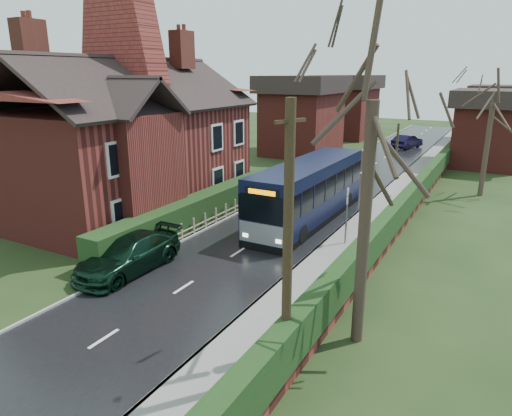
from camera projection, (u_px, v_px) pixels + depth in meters
The scene contains 18 objects.
ground at pixel (213, 269), 19.05m from camera, with size 140.00×140.00×0.00m, color #2F421C.
road at pixel (306, 209), 27.46m from camera, with size 6.00×100.00×0.02m, color black.
pavement at pixel (376, 218), 25.48m from camera, with size 2.50×100.00×0.14m, color slate.
kerb_right at pixel (355, 215), 26.04m from camera, with size 0.12×100.00×0.14m, color gray.
kerb_left at pixel (261, 201), 28.85m from camera, with size 0.12×100.00×0.10m, color gray.
front_hedge at pixel (204, 208), 24.82m from camera, with size 1.20×16.00×1.60m, color black.
picket_fence at pixel (216, 216), 24.58m from camera, with size 0.10×16.00×0.90m, color tan, non-canonical shape.
right_wall_hedge at pixel (406, 205), 24.50m from camera, with size 0.60×50.00×1.80m.
brick_house at pixel (130, 137), 25.84m from camera, with size 9.30×14.60×10.30m.
bus at pixel (309, 192), 24.80m from camera, with size 2.56×10.79×3.27m.
car_silver at pixel (264, 196), 28.00m from camera, with size 1.44×3.57×1.22m, color #B5B5BB.
car_green at pixel (129, 254), 18.65m from camera, with size 2.04×5.01×1.45m, color black.
car_distant at pixel (407, 142), 49.23m from camera, with size 1.55×4.44×1.46m, color black.
bus_stop_sign at pixel (347, 208), 21.06m from camera, with size 0.15×0.43×2.85m.
telegraph_pole at pixel (288, 249), 11.17m from camera, with size 0.41×0.91×7.34m.
tree_right_near at pixel (375, 81), 11.82m from camera, with size 4.75×4.75×10.26m.
tree_right_far at pixel (494, 96), 28.62m from camera, with size 4.47×4.47×8.63m.
tree_house_side at pixel (182, 86), 36.13m from camera, with size 4.02×4.02×9.13m.
Camera 1 is at (10.01, -14.52, 7.86)m, focal length 32.00 mm.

